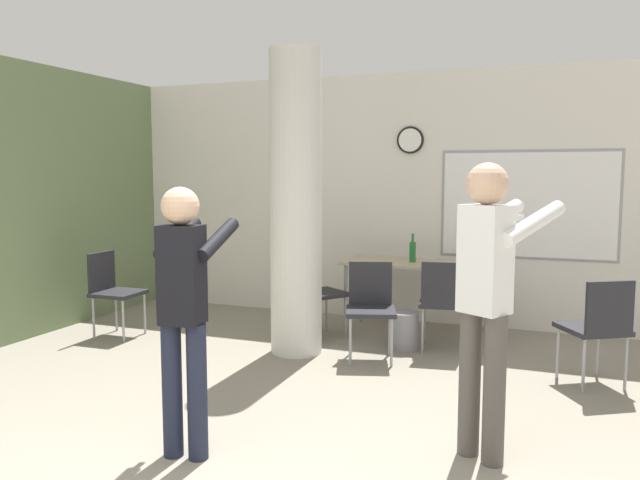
# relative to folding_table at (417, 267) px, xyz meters

# --- Properties ---
(wall_back) EXTENTS (8.00, 0.15, 2.80)m
(wall_back) POSITION_rel_folding_table_xyz_m (-0.18, 0.57, 0.70)
(wall_back) COLOR silver
(wall_back) RESTS_ON ground_plane
(support_pillar) EXTENTS (0.48, 0.48, 2.80)m
(support_pillar) POSITION_rel_folding_table_xyz_m (-0.90, -1.12, 0.70)
(support_pillar) COLOR silver
(support_pillar) RESTS_ON ground_plane
(folding_table) EXTENTS (1.50, 0.68, 0.76)m
(folding_table) POSITION_rel_folding_table_xyz_m (0.00, 0.00, 0.00)
(folding_table) COLOR tan
(folding_table) RESTS_ON ground_plane
(bottle_on_table) EXTENTS (0.07, 0.07, 0.30)m
(bottle_on_table) POSITION_rel_folding_table_xyz_m (-0.04, -0.04, 0.17)
(bottle_on_table) COLOR #1E6B2D
(bottle_on_table) RESTS_ON folding_table
(waste_bin) EXTENTS (0.29, 0.29, 0.36)m
(waste_bin) POSITION_rel_folding_table_xyz_m (0.01, -0.64, -0.53)
(waste_bin) COLOR gray
(waste_bin) RESTS_ON ground_plane
(chair_mid_room) EXTENTS (0.60, 0.60, 0.87)m
(chair_mid_room) POSITION_rel_folding_table_xyz_m (1.69, -1.18, -0.19)
(chair_mid_room) COLOR #232328
(chair_mid_room) RESTS_ON ground_plane
(chair_table_left) EXTENTS (0.61, 0.61, 0.87)m
(chair_table_left) POSITION_rel_folding_table_xyz_m (-0.92, -0.56, -0.19)
(chair_table_left) COLOR #232328
(chair_table_left) RESTS_ON ground_plane
(chair_by_left_wall) EXTENTS (0.45, 0.45, 0.87)m
(chair_by_left_wall) POSITION_rel_folding_table_xyz_m (-2.91, -1.24, -0.19)
(chair_by_left_wall) COLOR #232328
(chair_by_left_wall) RESTS_ON ground_plane
(chair_table_front) EXTENTS (0.55, 0.55, 0.87)m
(chair_table_front) POSITION_rel_folding_table_xyz_m (-0.20, -1.05, -0.19)
(chair_table_front) COLOR #232328
(chair_table_front) RESTS_ON ground_plane
(chair_table_right) EXTENTS (0.50, 0.50, 0.87)m
(chair_table_right) POSITION_rel_folding_table_xyz_m (0.38, -0.60, -0.19)
(chair_table_right) COLOR #232328
(chair_table_right) RESTS_ON ground_plane
(person_playing_front) EXTENTS (0.40, 0.62, 1.60)m
(person_playing_front) POSITION_rel_folding_table_xyz_m (-0.66, -3.35, 0.24)
(person_playing_front) COLOR #1E2338
(person_playing_front) RESTS_ON ground_plane
(person_playing_side) EXTENTS (0.60, 0.72, 1.74)m
(person_playing_side) POSITION_rel_folding_table_xyz_m (1.00, -2.75, 0.32)
(person_playing_side) COLOR #514C47
(person_playing_side) RESTS_ON ground_plane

